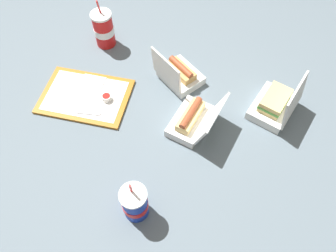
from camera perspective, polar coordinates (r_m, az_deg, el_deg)
ground_plane at (r=1.33m, az=-0.58°, el=-0.06°), size 3.20×3.20×0.00m
food_tray at (r=1.45m, az=-14.19°, el=5.04°), size 0.39×0.30×0.01m
ketchup_cup at (r=1.40m, az=-10.65°, el=4.92°), size 0.04×0.04×0.02m
napkin_stack at (r=1.48m, az=-13.14°, el=7.10°), size 0.11×0.11×0.00m
plastic_fork at (r=1.38m, az=-13.93°, el=2.24°), size 0.11×0.03×0.00m
clamshell_sandwich_center at (r=1.40m, az=18.20°, el=3.63°), size 0.20×0.23×0.19m
clamshell_hotdog_right at (r=1.30m, az=4.32°, el=1.17°), size 0.21×0.23×0.16m
clamshell_hotdog_front at (r=1.44m, az=1.91°, el=9.04°), size 0.24×0.23×0.18m
soda_cup_left at (r=1.60m, az=-11.12°, el=16.20°), size 0.10×0.10×0.23m
soda_cup_corner at (r=1.11m, az=-5.78°, el=-13.23°), size 0.09×0.09×0.22m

